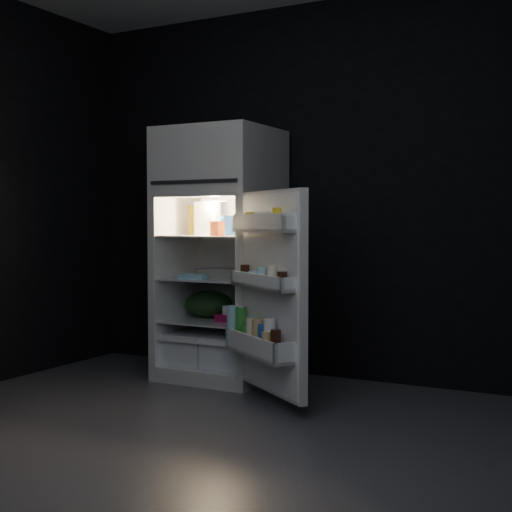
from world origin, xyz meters
The scene contains 17 objects.
floor centered at (0.00, 0.00, 0.00)m, with size 4.00×3.40×0.00m, color #4E4E53.
wall_back centered at (0.00, 1.70, 1.35)m, with size 4.00×0.00×2.70m, color black.
refrigerator centered at (-0.70, 1.32, 0.96)m, with size 0.76×0.71×1.78m.
fridge_door centered at (-0.02, 0.72, 0.68)m, with size 0.69×0.58×1.22m.
milk_jug centered at (-0.80, 1.29, 1.15)m, with size 0.14×0.14×0.24m, color white.
mayo_jar centered at (-0.63, 1.29, 1.10)m, with size 0.11×0.11×0.14m, color #1D4B9E.
jam_jar centered at (-0.48, 1.33, 1.09)m, with size 0.10×0.10×0.13m, color black.
amber_bottle centered at (-0.95, 1.34, 1.14)m, with size 0.09×0.09×0.22m, color #AB891B.
small_carton centered at (-0.63, 1.14, 1.08)m, with size 0.08×0.06×0.10m, color #C84B17.
egg_carton centered at (-0.62, 1.22, 0.76)m, with size 0.30×0.12×0.07m, color gray.
pie centered at (-0.78, 1.40, 0.75)m, with size 0.33×0.33×0.04m, color tan.
flat_package centered at (-0.75, 1.03, 0.75)m, with size 0.19×0.09×0.04m, color #8AC6D5.
wrapped_pkg centered at (-0.55, 1.43, 0.75)m, with size 0.12×0.10×0.05m, color beige.
produce_bag centered at (-0.81, 1.32, 0.52)m, with size 0.36×0.30×0.20m, color #193815.
yogurt_tray centered at (-0.53, 1.20, 0.45)m, with size 0.25×0.14×0.05m, color #970C43.
small_can_red centered at (-0.49, 1.40, 0.47)m, with size 0.07×0.07×0.09m, color #970C43.
small_can_silver centered at (-0.52, 1.38, 0.47)m, with size 0.06×0.06×0.09m, color silver.
Camera 1 is at (1.92, -3.07, 1.12)m, focal length 50.00 mm.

